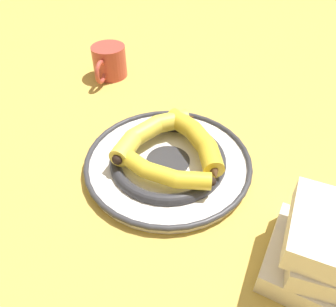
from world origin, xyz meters
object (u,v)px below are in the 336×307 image
Objects in this scene: banana_a at (160,172)px; banana_b at (198,141)px; decorative_bowl at (168,161)px; banana_c at (150,132)px; coffee_mug at (109,61)px.

banana_b reaches higher than banana_a.
decorative_bowl is at bearing 85.04° from banana_b.
decorative_bowl is at bearing 83.02° from banana_c.
banana_c is at bearing -109.84° from decorative_bowl.
coffee_mug is at bearing -122.71° from decorative_bowl.
banana_a is 0.11m from banana_c.
coffee_mug reaches higher than banana_a.
decorative_bowl is 0.07m from banana_c.
decorative_bowl is 1.56× the size of banana_c.
coffee_mug is (-0.19, -0.27, -0.01)m from banana_c.
banana_a is at bearing 20.44° from decorative_bowl.
banana_a reaches higher than decorative_bowl.
coffee_mug is at bearing -112.12° from banana_c.
banana_c is at bearing 49.41° from banana_b.
banana_c is (-0.08, -0.08, 0.00)m from banana_a.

